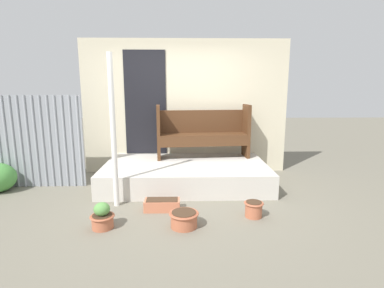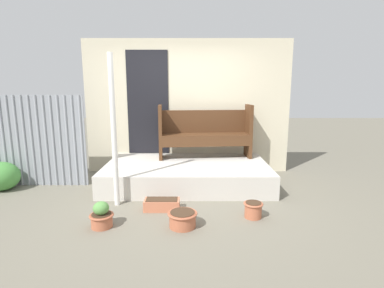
# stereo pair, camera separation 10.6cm
# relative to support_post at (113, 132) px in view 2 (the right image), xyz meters

# --- Properties ---
(ground_plane) EXTENTS (24.00, 24.00, 0.00)m
(ground_plane) POSITION_rel_support_post_xyz_m (0.88, 0.13, -1.08)
(ground_plane) COLOR #706B5B
(porch_slab) EXTENTS (2.82, 1.62, 0.38)m
(porch_slab) POSITION_rel_support_post_xyz_m (1.01, 0.94, -0.89)
(porch_slab) COLOR beige
(porch_slab) RESTS_ON ground_plane
(house_wall) EXTENTS (4.02, 0.08, 2.60)m
(house_wall) POSITION_rel_support_post_xyz_m (0.97, 1.78, 0.23)
(house_wall) COLOR beige
(house_wall) RESTS_ON ground_plane
(fence_corrugated) EXTENTS (2.80, 0.05, 1.57)m
(fence_corrugated) POSITION_rel_support_post_xyz_m (-2.13, 0.89, -0.29)
(fence_corrugated) COLOR gray
(fence_corrugated) RESTS_ON ground_plane
(support_post) EXTENTS (0.08, 0.08, 2.16)m
(support_post) POSITION_rel_support_post_xyz_m (0.00, 0.00, 0.00)
(support_post) COLOR white
(support_post) RESTS_ON ground_plane
(bench) EXTENTS (1.75, 0.54, 0.99)m
(bench) POSITION_rel_support_post_xyz_m (1.34, 1.42, -0.19)
(bench) COLOR #4C2D19
(bench) RESTS_ON porch_slab
(flower_pot_left) EXTENTS (0.30, 0.30, 0.33)m
(flower_pot_left) POSITION_rel_support_post_xyz_m (-0.02, -0.71, -0.94)
(flower_pot_left) COLOR #B26042
(flower_pot_left) RESTS_ON ground_plane
(flower_pot_middle) EXTENTS (0.37, 0.37, 0.19)m
(flower_pot_middle) POSITION_rel_support_post_xyz_m (0.98, -0.70, -0.97)
(flower_pot_middle) COLOR #B26042
(flower_pot_middle) RESTS_ON ground_plane
(flower_pot_right) EXTENTS (0.26, 0.26, 0.21)m
(flower_pot_right) POSITION_rel_support_post_xyz_m (1.91, -0.43, -0.96)
(flower_pot_right) COLOR #B26042
(flower_pot_right) RESTS_ON ground_plane
(planter_box_rect) EXTENTS (0.49, 0.23, 0.16)m
(planter_box_rect) POSITION_rel_support_post_xyz_m (0.67, -0.19, -1.00)
(planter_box_rect) COLOR #C67251
(planter_box_rect) RESTS_ON ground_plane
(shrub_by_fence) EXTENTS (0.58, 0.52, 0.48)m
(shrub_by_fence) POSITION_rel_support_post_xyz_m (-2.07, 0.64, -0.84)
(shrub_by_fence) COLOR #478C3D
(shrub_by_fence) RESTS_ON ground_plane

